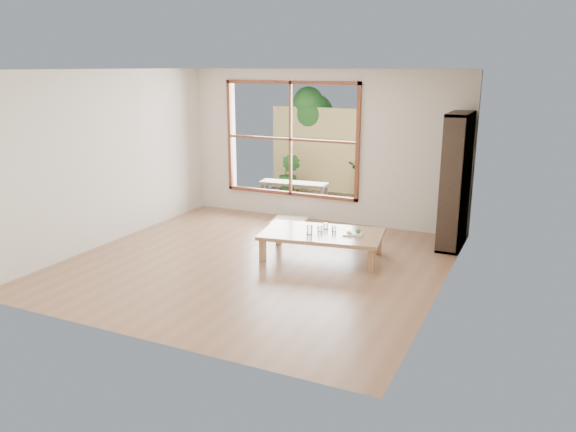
# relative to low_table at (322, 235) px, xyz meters

# --- Properties ---
(ground) EXTENTS (5.00, 5.00, 0.00)m
(ground) POSITION_rel_low_table_xyz_m (-0.74, -0.58, -0.32)
(ground) COLOR #96674B
(ground) RESTS_ON ground
(low_table) EXTENTS (1.81, 1.20, 0.37)m
(low_table) POSITION_rel_low_table_xyz_m (0.00, 0.00, 0.00)
(low_table) COLOR tan
(low_table) RESTS_ON ground
(floor_cushion) EXTENTS (0.65, 0.65, 0.08)m
(floor_cushion) POSITION_rel_low_table_xyz_m (-1.14, 1.34, -0.28)
(floor_cushion) COLOR white
(floor_cushion) RESTS_ON ground
(bookshelf) EXTENTS (0.32, 0.90, 2.00)m
(bookshelf) POSITION_rel_low_table_xyz_m (1.58, 1.32, 0.68)
(bookshelf) COLOR #32261C
(bookshelf) RESTS_ON ground
(glass_tall) EXTENTS (0.08, 0.08, 0.15)m
(glass_tall) POSITION_rel_low_table_xyz_m (-0.12, -0.18, 0.12)
(glass_tall) COLOR silver
(glass_tall) RESTS_ON low_table
(glass_mid) EXTENTS (0.06, 0.06, 0.09)m
(glass_mid) POSITION_rel_low_table_xyz_m (0.14, 0.10, 0.09)
(glass_mid) COLOR silver
(glass_mid) RESTS_ON low_table
(glass_short) EXTENTS (0.07, 0.07, 0.09)m
(glass_short) POSITION_rel_low_table_xyz_m (-0.01, 0.17, 0.09)
(glass_short) COLOR silver
(glass_short) RESTS_ON low_table
(glass_small) EXTENTS (0.07, 0.07, 0.09)m
(glass_small) POSITION_rel_low_table_xyz_m (-0.04, 0.02, 0.09)
(glass_small) COLOR silver
(glass_small) RESTS_ON low_table
(food_tray) EXTENTS (0.30, 0.25, 0.08)m
(food_tray) POSITION_rel_low_table_xyz_m (0.44, 0.07, 0.06)
(food_tray) COLOR white
(food_tray) RESTS_ON low_table
(deck) EXTENTS (2.80, 2.00, 0.05)m
(deck) POSITION_rel_low_table_xyz_m (-1.34, 2.98, -0.32)
(deck) COLOR #3A312A
(deck) RESTS_ON ground
(garden_bench) EXTENTS (1.35, 0.50, 0.42)m
(garden_bench) POSITION_rel_low_table_xyz_m (-1.68, 2.71, 0.06)
(garden_bench) COLOR #32261C
(garden_bench) RESTS_ON deck
(bamboo_fence) EXTENTS (2.80, 0.06, 1.80)m
(bamboo_fence) POSITION_rel_low_table_xyz_m (-1.34, 3.98, 0.58)
(bamboo_fence) COLOR #DDC971
(bamboo_fence) RESTS_ON ground
(shrub_right) EXTENTS (0.96, 0.85, 0.98)m
(shrub_right) POSITION_rel_low_table_xyz_m (-0.44, 3.77, 0.19)
(shrub_right) COLOR #265720
(shrub_right) RESTS_ON deck
(shrub_left) EXTENTS (0.50, 0.42, 0.85)m
(shrub_left) POSITION_rel_low_table_xyz_m (-2.11, 3.45, 0.13)
(shrub_left) COLOR #265720
(shrub_left) RESTS_ON deck
(garden_tree) EXTENTS (1.04, 0.85, 2.22)m
(garden_tree) POSITION_rel_low_table_xyz_m (-2.01, 4.28, 1.30)
(garden_tree) COLOR #4C3D2D
(garden_tree) RESTS_ON ground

